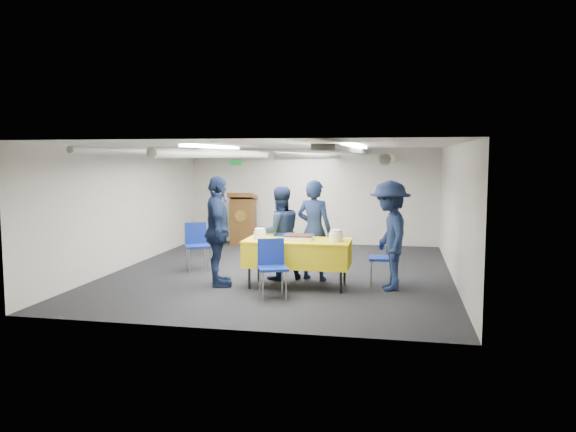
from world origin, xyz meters
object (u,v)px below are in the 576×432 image
(sailor_b, at_px, (280,233))
(sailor_a, at_px, (314,230))
(chair_near, at_px, (272,262))
(podium, at_px, (243,219))
(sailor_d, at_px, (390,236))
(serving_table, at_px, (298,253))
(sailor_c, at_px, (218,231))
(sheet_cake, at_px, (298,237))
(chair_left, at_px, (197,241))
(chair_right, at_px, (388,253))

(sailor_b, bearing_deg, sailor_a, 158.47)
(chair_near, height_order, sailor_b, sailor_b)
(podium, distance_m, sailor_d, 5.38)
(serving_table, distance_m, chair_near, 0.76)
(sailor_c, bearing_deg, podium, -9.91)
(chair_near, xyz_separation_m, sailor_c, (-1.02, 0.54, 0.36))
(sheet_cake, xyz_separation_m, sailor_b, (-0.42, 0.51, -0.01))
(chair_near, bearing_deg, chair_left, 136.42)
(serving_table, bearing_deg, sailor_d, 4.12)
(serving_table, relative_size, sailor_b, 1.06)
(chair_left, height_order, sailor_c, sailor_c)
(sailor_d, bearing_deg, podium, -150.23)
(sailor_a, distance_m, sailor_b, 0.59)
(sailor_c, bearing_deg, sheet_cake, -102.54)
(podium, bearing_deg, sailor_c, -79.46)
(sheet_cake, relative_size, sailor_b, 0.30)
(sheet_cake, bearing_deg, serving_table, -137.54)
(serving_table, bearing_deg, sheet_cake, 42.46)
(sheet_cake, distance_m, chair_right, 1.48)
(sheet_cake, height_order, sailor_c, sailor_c)
(sailor_d, bearing_deg, sailor_c, -95.53)
(chair_right, relative_size, sailor_a, 0.51)
(serving_table, xyz_separation_m, podium, (-2.09, 4.15, 0.05))
(sailor_c, relative_size, sailor_d, 1.04)
(chair_near, relative_size, sailor_c, 0.49)
(sailor_b, height_order, sailor_d, sailor_d)
(sheet_cake, bearing_deg, chair_left, 153.93)
(chair_left, distance_m, sailor_b, 1.79)
(chair_right, bearing_deg, sailor_d, -82.96)
(chair_left, distance_m, sailor_c, 1.51)
(chair_near, distance_m, sailor_c, 1.21)
(podium, bearing_deg, sailor_a, -57.60)
(chair_near, relative_size, sailor_a, 0.51)
(serving_table, relative_size, sailor_a, 0.99)
(sheet_cake, height_order, chair_left, chair_left)
(chair_left, distance_m, sailor_d, 3.68)
(chair_right, relative_size, sailor_d, 0.50)
(chair_right, distance_m, sailor_c, 2.77)
(sheet_cake, relative_size, sailor_a, 0.28)
(chair_near, distance_m, chair_left, 2.54)
(chair_left, bearing_deg, sailor_b, -17.04)
(chair_near, bearing_deg, chair_right, 32.77)
(serving_table, distance_m, chair_right, 1.46)
(chair_right, bearing_deg, podium, 132.75)
(sailor_a, height_order, sailor_b, sailor_a)
(sheet_cake, bearing_deg, sailor_b, 129.11)
(serving_table, bearing_deg, chair_left, 153.69)
(chair_right, height_order, sailor_c, sailor_c)
(podium, relative_size, chair_left, 1.44)
(serving_table, height_order, sheet_cake, sheet_cake)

